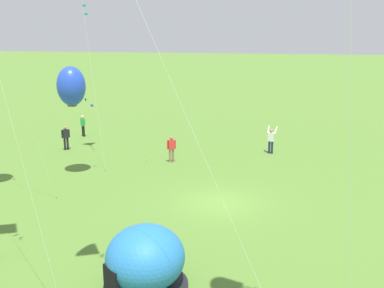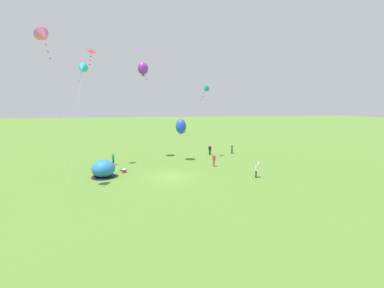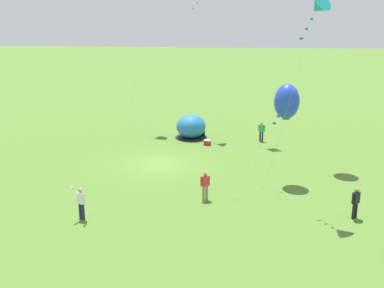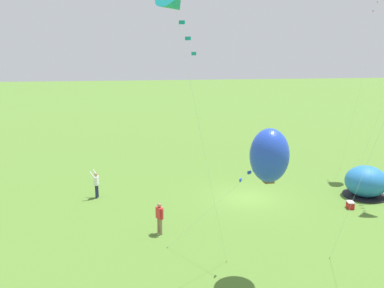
{
  "view_description": "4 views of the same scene",
  "coord_description": "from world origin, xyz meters",
  "px_view_note": "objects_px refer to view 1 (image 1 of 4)",
  "views": [
    {
      "loc": [
        -20.58,
        -2.89,
        8.23
      ],
      "look_at": [
        2.5,
        1.95,
        2.27
      ],
      "focal_mm": 42.0,
      "sensor_mm": 36.0,
      "label": 1
    },
    {
      "loc": [
        -2.83,
        -29.48,
        8.53
      ],
      "look_at": [
        2.56,
        0.35,
        3.85
      ],
      "focal_mm": 24.0,
      "sensor_mm": 36.0,
      "label": 2
    },
    {
      "loc": [
        30.6,
        6.6,
        10.1
      ],
      "look_at": [
        1.8,
        2.72,
        2.12
      ],
      "focal_mm": 42.0,
      "sensor_mm": 36.0,
      "label": 3
    },
    {
      "loc": [
        8.36,
        22.32,
        8.98
      ],
      "look_at": [
        3.78,
        0.27,
        3.91
      ],
      "focal_mm": 35.0,
      "sensor_mm": 36.0,
      "label": 4
    }
  ],
  "objects_px": {
    "person_strolling": "(171,148)",
    "popup_tent": "(145,259)",
    "person_watching_sky": "(83,125)",
    "person_flying_kite": "(271,139)",
    "kite_blue": "(71,86)",
    "person_far_back": "(66,137)",
    "cooler_box": "(122,245)"
  },
  "relations": [
    {
      "from": "kite_blue",
      "to": "person_flying_kite",
      "type": "bearing_deg",
      "value": -55.66
    },
    {
      "from": "person_far_back",
      "to": "person_strolling",
      "type": "height_order",
      "value": "same"
    },
    {
      "from": "popup_tent",
      "to": "kite_blue",
      "type": "bearing_deg",
      "value": 35.87
    },
    {
      "from": "person_watching_sky",
      "to": "person_flying_kite",
      "type": "height_order",
      "value": "person_flying_kite"
    },
    {
      "from": "popup_tent",
      "to": "person_flying_kite",
      "type": "height_order",
      "value": "popup_tent"
    },
    {
      "from": "popup_tent",
      "to": "person_strolling",
      "type": "bearing_deg",
      "value": 11.0
    },
    {
      "from": "person_watching_sky",
      "to": "person_far_back",
      "type": "height_order",
      "value": "same"
    },
    {
      "from": "person_watching_sky",
      "to": "person_strolling",
      "type": "xyz_separation_m",
      "value": [
        -5.63,
        -8.73,
        0.0
      ]
    },
    {
      "from": "cooler_box",
      "to": "kite_blue",
      "type": "xyz_separation_m",
      "value": [
        8.05,
        5.75,
        5.02
      ]
    },
    {
      "from": "popup_tent",
      "to": "person_flying_kite",
      "type": "distance_m",
      "value": 18.01
    },
    {
      "from": "cooler_box",
      "to": "person_far_back",
      "type": "bearing_deg",
      "value": 34.28
    },
    {
      "from": "person_watching_sky",
      "to": "kite_blue",
      "type": "distance_m",
      "value": 11.23
    },
    {
      "from": "person_far_back",
      "to": "person_flying_kite",
      "type": "distance_m",
      "value": 14.39
    },
    {
      "from": "cooler_box",
      "to": "popup_tent",
      "type": "bearing_deg",
      "value": -143.01
    },
    {
      "from": "person_far_back",
      "to": "cooler_box",
      "type": "bearing_deg",
      "value": -145.72
    },
    {
      "from": "person_strolling",
      "to": "kite_blue",
      "type": "height_order",
      "value": "kite_blue"
    },
    {
      "from": "cooler_box",
      "to": "person_flying_kite",
      "type": "relative_size",
      "value": 0.32
    },
    {
      "from": "person_strolling",
      "to": "kite_blue",
      "type": "relative_size",
      "value": 0.27
    },
    {
      "from": "person_watching_sky",
      "to": "person_flying_kite",
      "type": "distance_m",
      "value": 15.04
    },
    {
      "from": "popup_tent",
      "to": "kite_blue",
      "type": "distance_m",
      "value": 13.38
    },
    {
      "from": "person_far_back",
      "to": "person_strolling",
      "type": "bearing_deg",
      "value": -100.33
    },
    {
      "from": "person_strolling",
      "to": "person_flying_kite",
      "type": "bearing_deg",
      "value": -60.59
    },
    {
      "from": "person_strolling",
      "to": "popup_tent",
      "type": "bearing_deg",
      "value": -169.0
    },
    {
      "from": "cooler_box",
      "to": "kite_blue",
      "type": "distance_m",
      "value": 11.09
    },
    {
      "from": "person_flying_kite",
      "to": "kite_blue",
      "type": "xyz_separation_m",
      "value": [
        -7.4,
        10.83,
        4.24
      ]
    },
    {
      "from": "popup_tent",
      "to": "person_strolling",
      "type": "distance_m",
      "value": 14.48
    },
    {
      "from": "person_watching_sky",
      "to": "person_flying_kite",
      "type": "xyz_separation_m",
      "value": [
        -2.16,
        -14.89,
        0.03
      ]
    },
    {
      "from": "popup_tent",
      "to": "person_far_back",
      "type": "xyz_separation_m",
      "value": [
        15.69,
        10.85,
        -0.03
      ]
    },
    {
      "from": "cooler_box",
      "to": "person_far_back",
      "type": "relative_size",
      "value": 0.36
    },
    {
      "from": "person_far_back",
      "to": "kite_blue",
      "type": "distance_m",
      "value": 7.69
    },
    {
      "from": "cooler_box",
      "to": "person_strolling",
      "type": "relative_size",
      "value": 0.36
    },
    {
      "from": "person_watching_sky",
      "to": "person_far_back",
      "type": "distance_m",
      "value": 4.2
    }
  ]
}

